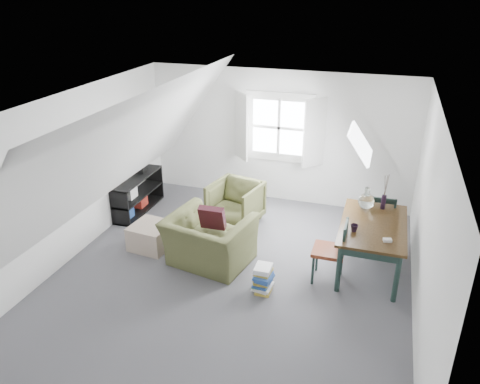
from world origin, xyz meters
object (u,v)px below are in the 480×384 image
(magazine_stack, at_px, (263,279))
(armchair_far, at_px, (235,222))
(media_shelf, at_px, (135,196))
(armchair_near, at_px, (210,262))
(ottoman, at_px, (152,236))
(dining_chair_near, at_px, (332,250))
(dining_table, at_px, (373,230))
(dining_chair_far, at_px, (381,219))

(magazine_stack, bearing_deg, armchair_far, 118.97)
(media_shelf, bearing_deg, armchair_near, -33.23)
(armchair_far, xyz_separation_m, media_shelf, (-1.90, -0.14, 0.30))
(armchair_near, relative_size, media_shelf, 0.89)
(ottoman, xyz_separation_m, dining_chair_near, (2.84, -0.04, 0.29))
(armchair_far, height_order, dining_chair_near, dining_chair_near)
(armchair_near, relative_size, dining_table, 0.77)
(ottoman, relative_size, dining_table, 0.39)
(armchair_near, xyz_separation_m, media_shelf, (-1.94, 1.22, 0.30))
(armchair_far, relative_size, dining_chair_far, 0.92)
(armchair_far, relative_size, dining_chair_near, 0.88)
(ottoman, bearing_deg, dining_chair_far, 19.00)
(armchair_near, bearing_deg, ottoman, 2.45)
(armchair_far, distance_m, media_shelf, 1.93)
(dining_table, relative_size, dining_chair_near, 1.62)
(magazine_stack, bearing_deg, media_shelf, 150.14)
(ottoman, bearing_deg, armchair_near, -8.23)
(dining_chair_near, bearing_deg, dining_chair_far, 141.82)
(dining_chair_far, height_order, media_shelf, dining_chair_far)
(armchair_near, distance_m, media_shelf, 2.32)
(media_shelf, height_order, magazine_stack, media_shelf)
(armchair_near, height_order, armchair_far, armchair_near)
(ottoman, height_order, magazine_stack, ottoman)
(ottoman, distance_m, dining_chair_far, 3.67)
(dining_table, xyz_separation_m, dining_chair_near, (-0.51, -0.44, -0.17))
(armchair_near, bearing_deg, media_shelf, -21.55)
(armchair_near, height_order, dining_chair_far, dining_chair_far)
(armchair_far, xyz_separation_m, dining_chair_far, (2.46, -0.02, 0.47))
(armchair_near, xyz_separation_m, ottoman, (-1.05, 0.15, 0.20))
(dining_chair_far, bearing_deg, magazine_stack, 36.17)
(dining_chair_far, distance_m, magazine_stack, 2.32)
(dining_chair_far, bearing_deg, ottoman, 4.34)
(dining_table, bearing_deg, dining_chair_near, -138.13)
(armchair_far, bearing_deg, dining_table, -6.89)
(ottoman, relative_size, media_shelf, 0.45)
(dining_table, height_order, dining_chair_far, dining_chair_far)
(dining_table, distance_m, media_shelf, 4.32)
(media_shelf, bearing_deg, dining_table, -9.97)
(ottoman, relative_size, dining_chair_far, 0.66)
(ottoman, relative_size, dining_chair_near, 0.63)
(ottoman, distance_m, dining_table, 3.41)
(dining_chair_far, xyz_separation_m, dining_chair_near, (-0.62, -1.23, 0.02))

